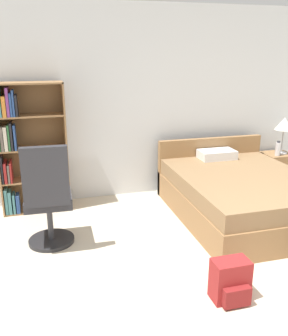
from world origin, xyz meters
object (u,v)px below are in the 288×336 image
bed (241,194)px  water_bottle (278,149)px  nightstand (276,169)px  office_chair (48,200)px  table_lamp (284,125)px  backpack_red (231,282)px  bookshelf (23,146)px

bed → water_bottle: 1.29m
bed → nightstand: (1.07, 0.84, -0.03)m
office_chair → nightstand: office_chair is taller
table_lamp → water_bottle: (-0.12, -0.08, -0.33)m
nightstand → water_bottle: size_ratio=2.31×
table_lamp → bed: bearing=-143.9°
water_bottle → backpack_red: (-1.93, -2.25, -0.44)m
bookshelf → nightstand: bearing=-0.5°
nightstand → water_bottle: 0.38m
backpack_red → nightstand: bearing=49.5°
bookshelf → nightstand: 3.70m
table_lamp → water_bottle: bearing=-146.7°
bed → water_bottle: (1.00, 0.74, 0.33)m
office_chair → backpack_red: office_chair is taller
bookshelf → office_chair: bearing=-77.3°
table_lamp → water_bottle: 0.36m
table_lamp → nightstand: bearing=161.2°
nightstand → backpack_red: 3.09m
nightstand → office_chair: bearing=-163.0°
bed → office_chair: office_chair is taller
bed → backpack_red: size_ratio=5.71×
nightstand → bookshelf: bearing=179.5°
bookshelf → office_chair: bookshelf is taller
bed → water_bottle: size_ratio=9.27×
office_chair → nightstand: bearing=17.0°
bed → backpack_red: 1.77m
bookshelf → office_chair: (0.24, -1.07, -0.32)m
water_bottle → bookshelf: bearing=177.9°
nightstand → table_lamp: (0.05, -0.02, 0.69)m
bed → table_lamp: table_lamp is taller
table_lamp → bookshelf: bearing=179.3°
office_chair → water_bottle: (3.33, 0.94, 0.07)m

